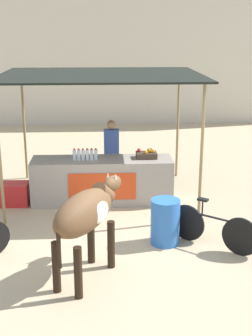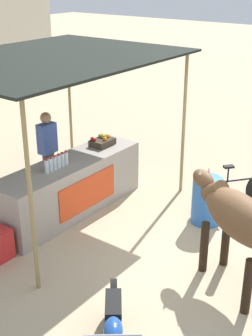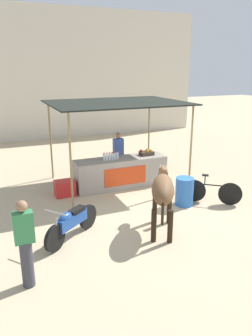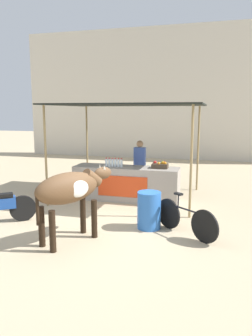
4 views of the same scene
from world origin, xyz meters
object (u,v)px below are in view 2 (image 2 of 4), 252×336
(cow, at_px, (237,218))
(motorcycle_parked, at_px, (113,333))
(fruit_crate, at_px, (102,141))
(bicycle_leaning, at_px, (237,190))
(stall_counter, at_px, (71,187))
(water_barrel, at_px, (207,201))
(vendor_behind_counter, at_px, (48,154))

(cow, distance_m, motorcycle_parked, 2.22)
(fruit_crate, relative_size, cow, 0.25)
(motorcycle_parked, xyz_separation_m, bicycle_leaning, (4.21, 0.48, -0.08))
(fruit_crate, height_order, bicycle_leaning, fruit_crate)
(stall_counter, height_order, cow, cow)
(stall_counter, relative_size, cow, 1.70)
(fruit_crate, bearing_deg, water_barrel, -86.51)
(water_barrel, bearing_deg, bicycle_leaning, -13.90)
(stall_counter, distance_m, bicycle_leaning, 2.98)
(bicycle_leaning, bearing_deg, cow, -157.01)
(fruit_crate, bearing_deg, stall_counter, -176.38)
(fruit_crate, bearing_deg, vendor_behind_counter, 136.96)
(fruit_crate, xyz_separation_m, water_barrel, (0.13, -2.17, -0.63))
(vendor_behind_counter, distance_m, bicycle_leaning, 3.52)
(vendor_behind_counter, distance_m, water_barrel, 3.02)
(bicycle_leaning, bearing_deg, motorcycle_parked, -173.44)
(vendor_behind_counter, bearing_deg, water_barrel, -73.02)
(stall_counter, bearing_deg, cow, -94.02)
(motorcycle_parked, bearing_deg, water_barrel, 11.30)
(fruit_crate, bearing_deg, cow, -109.98)
(water_barrel, height_order, bicycle_leaning, bicycle_leaning)
(fruit_crate, distance_m, cow, 3.47)
(fruit_crate, height_order, motorcycle_parked, fruit_crate)
(cow, xyz_separation_m, motorcycle_parked, (-2.09, 0.41, -0.61))
(fruit_crate, xyz_separation_m, motorcycle_parked, (-3.28, -2.85, -0.61))
(stall_counter, height_order, bicycle_leaning, stall_counter)
(vendor_behind_counter, bearing_deg, bicycle_leaning, -61.33)
(water_barrel, bearing_deg, fruit_crate, 93.49)
(vendor_behind_counter, xyz_separation_m, motorcycle_parked, (-2.54, -3.54, -0.42))
(motorcycle_parked, bearing_deg, vendor_behind_counter, 54.37)
(stall_counter, xyz_separation_m, fruit_crate, (0.96, 0.06, 0.56))
(stall_counter, bearing_deg, vendor_behind_counter, 73.69)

